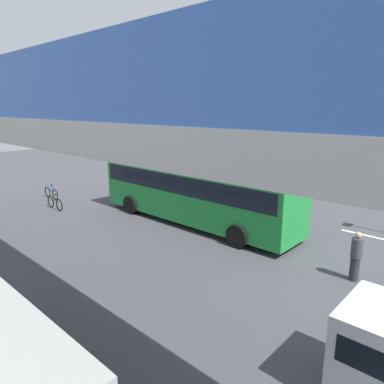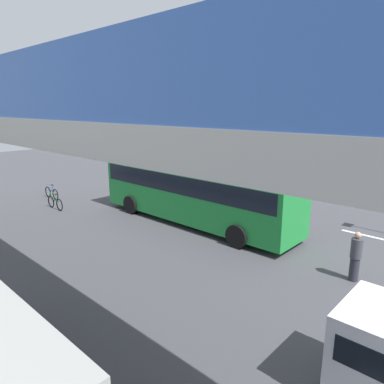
{
  "view_description": "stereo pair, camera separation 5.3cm",
  "coord_description": "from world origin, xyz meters",
  "px_view_note": "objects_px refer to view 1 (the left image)",
  "views": [
    {
      "loc": [
        -10.64,
        13.87,
        5.94
      ],
      "look_at": [
        1.39,
        0.77,
        1.6
      ],
      "focal_mm": 32.84,
      "sensor_mm": 36.0,
      "label": 1
    },
    {
      "loc": [
        -10.68,
        13.83,
        5.94
      ],
      "look_at": [
        1.39,
        0.77,
        1.6
      ],
      "focal_mm": 32.84,
      "sensor_mm": 36.0,
      "label": 2
    }
  ],
  "objects_px": {
    "city_bus": "(194,187)",
    "pedestrian": "(356,257)",
    "bicycle_blue": "(51,193)",
    "bicycle_green": "(55,203)"
  },
  "relations": [
    {
      "from": "city_bus",
      "to": "bicycle_green",
      "type": "relative_size",
      "value": 6.52
    },
    {
      "from": "city_bus",
      "to": "bicycle_blue",
      "type": "relative_size",
      "value": 6.52
    },
    {
      "from": "bicycle_blue",
      "to": "bicycle_green",
      "type": "relative_size",
      "value": 1.0
    },
    {
      "from": "bicycle_blue",
      "to": "bicycle_green",
      "type": "bearing_deg",
      "value": 158.13
    },
    {
      "from": "bicycle_green",
      "to": "pedestrian",
      "type": "xyz_separation_m",
      "value": [
        -16.1,
        -2.9,
        0.51
      ]
    },
    {
      "from": "city_bus",
      "to": "pedestrian",
      "type": "distance_m",
      "value": 8.52
    },
    {
      "from": "bicycle_green",
      "to": "pedestrian",
      "type": "height_order",
      "value": "pedestrian"
    },
    {
      "from": "bicycle_green",
      "to": "city_bus",
      "type": "bearing_deg",
      "value": -153.76
    },
    {
      "from": "city_bus",
      "to": "pedestrian",
      "type": "xyz_separation_m",
      "value": [
        -8.41,
        0.89,
        -1.0
      ]
    },
    {
      "from": "bicycle_green",
      "to": "pedestrian",
      "type": "bearing_deg",
      "value": -169.79
    }
  ]
}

